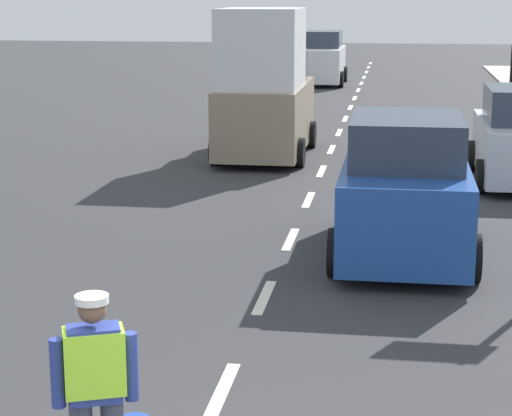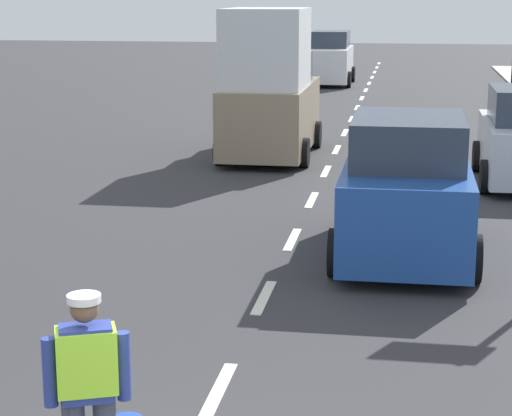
% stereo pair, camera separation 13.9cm
% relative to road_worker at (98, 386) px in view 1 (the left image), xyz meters
% --- Properties ---
extents(ground_plane, '(96.00, 96.00, 0.00)m').
position_rel_road_worker_xyz_m(ground_plane, '(0.57, 20.41, -0.93)').
color(ground_plane, '#333335').
extents(lane_center_line, '(0.14, 46.40, 0.01)m').
position_rel_road_worker_xyz_m(lane_center_line, '(0.57, 24.61, -0.93)').
color(lane_center_line, silver).
rests_on(lane_center_line, ground).
extents(road_worker, '(0.68, 0.55, 1.67)m').
position_rel_road_worker_xyz_m(road_worker, '(0.00, 0.00, 0.00)').
color(road_worker, '#383D4C').
rests_on(road_worker, ground).
extents(delivery_truck, '(2.16, 4.60, 3.54)m').
position_rel_road_worker_xyz_m(delivery_truck, '(-0.94, 15.76, 0.68)').
color(delivery_truck, gray).
rests_on(delivery_truck, ground).
extents(car_outgoing_ahead, '(2.09, 4.11, 2.12)m').
position_rel_road_worker_xyz_m(car_outgoing_ahead, '(2.36, 7.49, 0.06)').
color(car_outgoing_ahead, '#1E4799').
rests_on(car_outgoing_ahead, ground).
extents(car_oncoming_third, '(1.95, 4.33, 2.27)m').
position_rel_road_worker_xyz_m(car_oncoming_third, '(-1.08, 34.47, 0.13)').
color(car_oncoming_third, silver).
rests_on(car_oncoming_third, ground).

